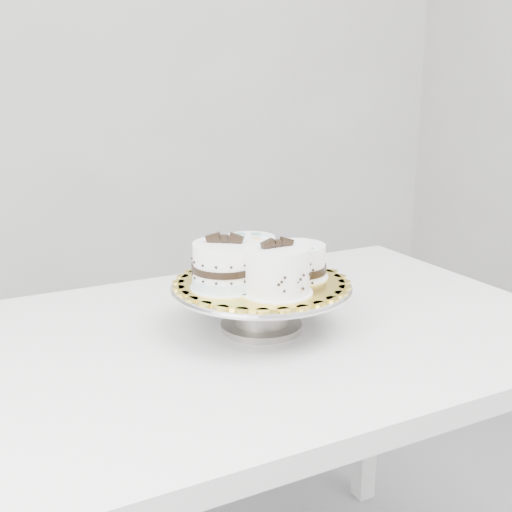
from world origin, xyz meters
name	(u,v)px	position (x,y,z in m)	size (l,w,h in m)	color
wall_back	(46,20)	(0.00, 1.75, 1.40)	(3.50, 0.02, 2.80)	silver
table	(257,369)	(0.09, 0.19, 0.67)	(1.18, 0.80, 0.75)	white
cake_stand	(261,298)	(0.10, 0.19, 0.81)	(0.33, 0.33, 0.09)	gray
cake_board	(261,282)	(0.10, 0.19, 0.84)	(0.30, 0.30, 0.00)	gold
cake_swirl	(277,271)	(0.09, 0.12, 0.88)	(0.12, 0.12, 0.10)	white
cake_banded	(225,267)	(0.02, 0.18, 0.88)	(0.16, 0.16, 0.10)	white
cake_dots	(250,254)	(0.10, 0.25, 0.88)	(0.12, 0.12, 0.07)	white
cake_ribbon	(297,262)	(0.17, 0.18, 0.87)	(0.13, 0.13, 0.06)	white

